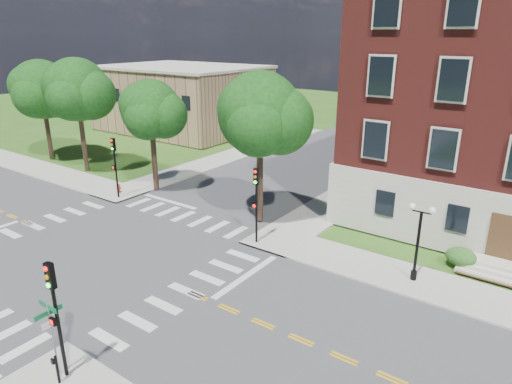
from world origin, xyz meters
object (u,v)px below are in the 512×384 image
Objects in this scene: traffic_signal_ne at (256,196)px; street_sign_pole at (51,326)px; push_button_post at (56,368)px; fire_hydrant at (119,189)px; traffic_signal_se at (55,306)px; traffic_signal_nw at (115,160)px; twin_lamp_west at (418,238)px.

traffic_signal_ne reaches higher than street_sign_pole.
push_button_post is 21.85m from fire_hydrant.
traffic_signal_nw is (-14.63, 14.11, 0.00)m from traffic_signal_se.
traffic_signal_se is 1.55× the size of street_sign_pole.
street_sign_pole is at bearing -120.41° from twin_lamp_west.
traffic_signal_nw is 6.40× the size of fire_hydrant.
traffic_signal_ne and traffic_signal_nw have the same top height.
push_button_post is at bearing -44.48° from traffic_signal_nw.
twin_lamp_west is 5.64× the size of fire_hydrant.
traffic_signal_se is 6.40× the size of fire_hydrant.
fire_hydrant is (-0.85, 0.74, -2.72)m from traffic_signal_nw.
twin_lamp_west reaches higher than push_button_post.
traffic_signal_nw is 2.94m from fire_hydrant.
traffic_signal_nw is 4.00× the size of push_button_post.
traffic_signal_nw is at bearing 135.24° from street_sign_pole.
twin_lamp_west is at bearing 59.59° from street_sign_pole.
street_sign_pole reaches higher than push_button_post.
fire_hydrant is at bearing 136.19° from traffic_signal_se.
push_button_post is at bearing -85.74° from traffic_signal_ne.
traffic_signal_se and traffic_signal_ne have the same top height.
traffic_signal_ne is 13.97m from street_sign_pole.
twin_lamp_west is 1.36× the size of street_sign_pole.
traffic_signal_ne is 9.55m from twin_lamp_west.
traffic_signal_nw is 20.24m from street_sign_pole.
street_sign_pole is 1.60m from push_button_post.
traffic_signal_nw reaches higher than twin_lamp_west.
traffic_signal_nw is 23.22m from twin_lamp_west.
traffic_signal_nw is at bearing 136.03° from traffic_signal_se.
traffic_signal_se is 13.83m from traffic_signal_ne.
traffic_signal_se is at bearing -119.84° from twin_lamp_west.
traffic_signal_ne reaches higher than fire_hydrant.
traffic_signal_ne is at bearing 94.26° from push_button_post.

